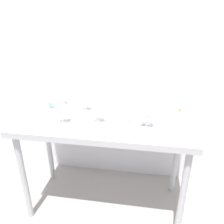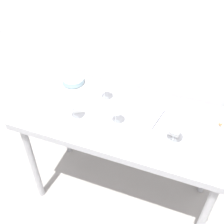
% 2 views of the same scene
% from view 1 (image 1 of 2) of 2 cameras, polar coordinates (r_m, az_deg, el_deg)
% --- Properties ---
extents(ground_plane, '(6.00, 6.00, 0.00)m').
position_cam_1_polar(ground_plane, '(2.39, -1.59, -21.38)').
color(ground_plane, gray).
extents(back_wall, '(3.80, 0.04, 2.60)m').
position_cam_1_polar(back_wall, '(2.18, 0.39, 13.63)').
color(back_wall, silver).
rests_on(back_wall, ground_plane).
extents(steel_counter, '(1.40, 0.65, 0.90)m').
position_cam_1_polar(steel_counter, '(1.89, -1.90, -4.60)').
color(steel_counter, '#B3B3B8').
rests_on(steel_counter, ground_plane).
extents(wine_glass_near_right, '(0.10, 0.10, 0.19)m').
position_cam_1_polar(wine_glass_near_right, '(1.67, 8.87, 0.01)').
color(wine_glass_near_right, white).
rests_on(wine_glass_near_right, steel_counter).
extents(wine_glass_near_left, '(0.09, 0.09, 0.18)m').
position_cam_1_polar(wine_glass_near_left, '(1.75, -12.57, 0.96)').
color(wine_glass_near_left, white).
rests_on(wine_glass_near_left, steel_counter).
extents(wine_glass_far_left, '(0.09, 0.09, 0.16)m').
position_cam_1_polar(wine_glass_far_left, '(1.95, -6.85, 3.38)').
color(wine_glass_far_left, white).
rests_on(wine_glass_far_left, steel_counter).
extents(wine_glass_near_center, '(0.09, 0.09, 0.17)m').
position_cam_1_polar(wine_glass_near_center, '(1.73, -3.59, 0.74)').
color(wine_glass_near_center, white).
rests_on(wine_glass_near_center, steel_counter).
extents(open_notebook, '(0.36, 0.26, 0.01)m').
position_cam_1_polar(open_notebook, '(1.87, 5.03, -1.21)').
color(open_notebook, silver).
rests_on(open_notebook, steel_counter).
extents(tasting_sheet_upper, '(0.24, 0.28, 0.00)m').
position_cam_1_polar(tasting_sheet_upper, '(1.96, -12.46, -0.52)').
color(tasting_sheet_upper, white).
rests_on(tasting_sheet_upper, steel_counter).
extents(tasting_bowl, '(0.17, 0.17, 0.05)m').
position_cam_1_polar(tasting_bowl, '(2.16, -13.55, 2.45)').
color(tasting_bowl, '#DBCC66').
rests_on(tasting_bowl, steel_counter).
extents(decanter_funnel, '(0.12, 0.12, 0.15)m').
position_cam_1_polar(decanter_funnel, '(1.86, 16.28, -0.86)').
color(decanter_funnel, '#BABABA').
rests_on(decanter_funnel, steel_counter).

